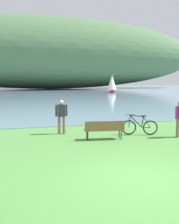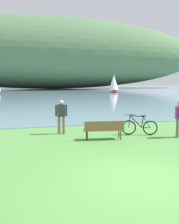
% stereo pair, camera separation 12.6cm
% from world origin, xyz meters
% --- Properties ---
extents(ground_plane, '(200.00, 200.00, 0.00)m').
position_xyz_m(ground_plane, '(0.00, 0.00, 0.00)').
color(ground_plane, '#518E42').
extents(bay_water, '(180.00, 80.00, 0.04)m').
position_xyz_m(bay_water, '(0.00, 48.42, 0.02)').
color(bay_water, '#7A99B2').
rests_on(bay_water, ground).
extents(distant_hillside, '(93.13, 28.00, 20.12)m').
position_xyz_m(distant_hillside, '(5.48, 69.20, 10.10)').
color(distant_hillside, '#4C7047').
rests_on(distant_hillside, bay_water).
extents(park_bench_near_camera, '(1.84, 0.69, 0.88)m').
position_xyz_m(park_bench_near_camera, '(0.45, 4.69, 0.52)').
color(park_bench_near_camera, brown).
rests_on(park_bench_near_camera, ground).
extents(bicycle_leaning_near_bench, '(1.70, 0.62, 1.01)m').
position_xyz_m(bicycle_leaning_near_bench, '(2.46, 5.26, 0.40)').
color(bicycle_leaning_near_bench, black).
rests_on(bicycle_leaning_near_bench, ground).
extents(person_at_shoreline, '(0.61, 0.24, 1.71)m').
position_xyz_m(person_at_shoreline, '(-1.22, 6.46, 0.98)').
color(person_at_shoreline, '#72604C').
rests_on(person_at_shoreline, ground).
extents(sailboat_nearest_to_shore, '(3.01, 3.15, 3.86)m').
position_xyz_m(sailboat_nearest_to_shore, '(15.19, 44.08, 1.86)').
color(sailboat_nearest_to_shore, '#B22323').
rests_on(sailboat_nearest_to_shore, bay_water).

